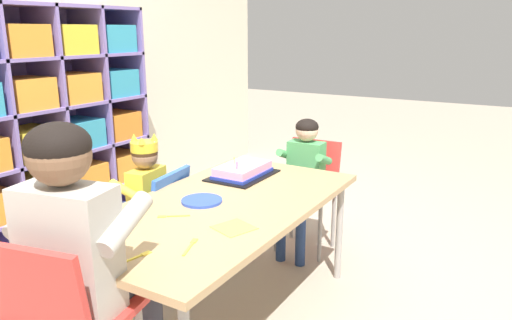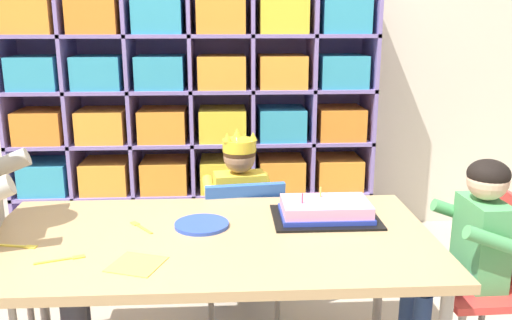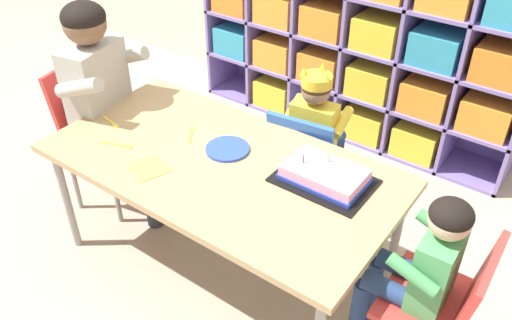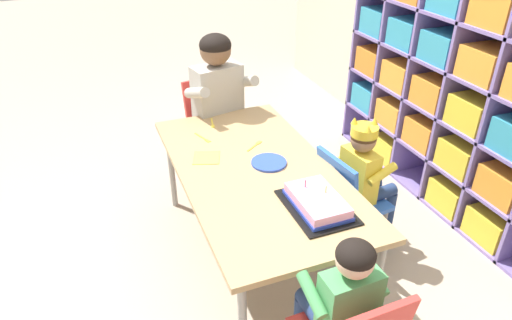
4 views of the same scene
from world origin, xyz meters
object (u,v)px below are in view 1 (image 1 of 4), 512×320
Objects in this scene: classroom_chair_adult_side at (64,316)px; paper_plate_stack at (202,201)px; fork_near_child_seat at (137,257)px; classroom_chair_guest_side at (309,184)px; fork_near_cake_tray at (171,216)px; activity_table at (221,212)px; classroom_chair_blue at (158,218)px; adult_helper_seated at (83,242)px; birthday_cake_on_tray at (243,171)px; child_with_crown at (140,192)px; fork_scattered_mid_table at (191,246)px; guest_at_table_side at (303,170)px.

paper_plate_stack is (0.79, 0.05, 0.12)m from classroom_chair_adult_side.
classroom_chair_guest_side is at bearing -166.47° from fork_near_child_seat.
classroom_chair_adult_side is at bearing -120.85° from fork_near_cake_tray.
classroom_chair_guest_side is at bearing -0.13° from activity_table.
paper_plate_stack is at bearing 109.21° from activity_table.
paper_plate_stack is at bearing 62.62° from classroom_chair_blue.
activity_table is 0.58m from fork_near_child_seat.
paper_plate_stack is at bearing -98.94° from adult_helper_seated.
classroom_chair_blue is at bearing 102.02° from fork_near_cake_tray.
classroom_chair_guest_side is at bearing -103.38° from adult_helper_seated.
activity_table is 3.93× the size of birthday_cake_on_tray.
child_with_crown is 7.07× the size of fork_near_cake_tray.
birthday_cake_on_tray is at bearing -157.44° from fork_near_child_seat.
child_with_crown is at bearing 79.74° from activity_table.
birthday_cake_on_tray is 2.67× the size of fork_scattered_mid_table.
guest_at_table_side is (1.56, -0.06, -0.14)m from adult_helper_seated.
fork_near_cake_tray is at bearing -146.21° from fork_near_child_seat.
fork_near_child_seat is at bearing -89.45° from guest_at_table_side.
child_with_crown reaches higher than classroom_chair_adult_side.
classroom_chair_blue is 0.48m from paper_plate_stack.
child_with_crown is 1.04m from classroom_chair_guest_side.
child_with_crown is 1.09m from classroom_chair_adult_side.
fork_scattered_mid_table is (-1.27, -0.15, 0.06)m from guest_at_table_side.
child_with_crown is 5.95× the size of fork_scattered_mid_table.
classroom_chair_adult_side is 6.49× the size of fork_near_cake_tray.
birthday_cake_on_tray reaches higher than classroom_chair_blue.
activity_table is at bearing 72.61° from child_with_crown.
classroom_chair_blue reaches higher than fork_near_cake_tray.
adult_helper_seated reaches higher than birthday_cake_on_tray.
guest_at_table_side reaches higher than activity_table.
birthday_cake_on_tray is (0.40, 0.13, 0.07)m from activity_table.
guest_at_table_side is (0.85, -0.00, -0.02)m from activity_table.
guest_at_table_side is (0.75, -0.59, 0.02)m from child_with_crown.
classroom_chair_blue is (0.12, 0.48, -0.17)m from activity_table.
classroom_chair_adult_side reaches higher than classroom_chair_guest_side.
classroom_chair_guest_side is at bearing 142.80° from classroom_chair_blue.
adult_helper_seated is 7.80× the size of fork_scattered_mid_table.
child_with_crown is at bearing -125.28° from fork_near_child_seat.
fork_scattered_mid_table and fork_near_cake_tray have the same top height.
paper_plate_stack is (-0.03, 0.08, 0.05)m from activity_table.
classroom_chair_blue is at bearing 76.18° from activity_table.
adult_helper_seated is 0.48m from fork_near_cake_tray.
classroom_chair_guest_side is 3.69× the size of paper_plate_stack.
fork_near_cake_tray is (-0.20, 0.00, -0.00)m from paper_plate_stack.
classroom_chair_guest_side is at bearing -13.91° from birthday_cake_on_tray.
paper_plate_stack is 0.57m from fork_near_child_seat.
classroom_chair_blue is at bearing 69.75° from paper_plate_stack.
fork_near_cake_tray is at bearing 41.25° from classroom_chair_blue.
activity_table is 1.34× the size of adult_helper_seated.
classroom_chair_blue is 1.74× the size of birthday_cake_on_tray.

